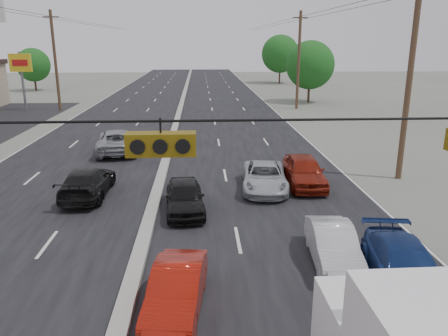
% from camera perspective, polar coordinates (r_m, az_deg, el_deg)
% --- Properties ---
extents(road_surface, '(20.00, 160.00, 0.02)m').
position_cam_1_polar(road_surface, '(37.15, -6.38, 5.30)').
color(road_surface, black).
rests_on(road_surface, ground).
extents(center_median, '(0.50, 160.00, 0.20)m').
position_cam_1_polar(center_median, '(37.13, -6.38, 5.46)').
color(center_median, gray).
rests_on(center_median, ground).
extents(utility_pole_left_c, '(1.60, 0.30, 10.00)m').
position_cam_1_polar(utility_pole_left_c, '(48.71, -21.17, 12.96)').
color(utility_pole_left_c, '#422D1E').
rests_on(utility_pole_left_c, ground).
extents(utility_pole_right_b, '(1.60, 0.30, 10.00)m').
position_cam_1_polar(utility_pole_right_b, '(23.90, 23.05, 10.53)').
color(utility_pole_right_b, '#422D1E').
rests_on(utility_pole_right_b, ground).
extents(utility_pole_right_c, '(1.60, 0.30, 10.00)m').
position_cam_1_polar(utility_pole_right_c, '(47.63, 9.72, 13.74)').
color(utility_pole_right_c, '#422D1E').
rests_on(utility_pole_right_c, ground).
extents(traffic_signals, '(25.00, 0.30, 0.54)m').
position_cam_1_polar(traffic_signals, '(6.64, -9.09, 3.45)').
color(traffic_signals, black).
rests_on(traffic_signals, ground).
extents(pole_sign_far, '(2.20, 0.25, 6.00)m').
position_cam_1_polar(pole_sign_far, '(49.90, -25.00, 11.79)').
color(pole_sign_far, slate).
rests_on(pole_sign_far, ground).
extents(tree_left_far, '(4.80, 4.80, 6.12)m').
position_cam_1_polar(tree_left_far, '(70.75, -23.66, 12.24)').
color(tree_left_far, '#382619').
rests_on(tree_left_far, ground).
extents(tree_right_mid, '(5.60, 5.60, 7.14)m').
position_cam_1_polar(tree_right_mid, '(53.10, 11.18, 13.06)').
color(tree_right_mid, '#382619').
rests_on(tree_right_mid, ground).
extents(tree_right_far, '(6.40, 6.40, 8.16)m').
position_cam_1_polar(tree_right_far, '(77.72, 7.37, 14.57)').
color(tree_right_far, '#382619').
rests_on(tree_right_far, ground).
extents(red_sedan, '(1.71, 3.87, 1.24)m').
position_cam_1_polar(red_sedan, '(12.02, -6.23, -15.63)').
color(red_sedan, '#971409').
rests_on(red_sedan, ground).
extents(queue_car_a, '(1.85, 4.02, 1.33)m').
position_cam_1_polar(queue_car_a, '(18.43, -5.15, -3.78)').
color(queue_car_a, black).
rests_on(queue_car_a, ground).
extents(queue_car_b, '(1.64, 3.88, 1.24)m').
position_cam_1_polar(queue_car_b, '(14.67, 14.05, -9.83)').
color(queue_car_b, silver).
rests_on(queue_car_b, ground).
extents(queue_car_c, '(2.54, 4.73, 1.26)m').
position_cam_1_polar(queue_car_c, '(21.18, 5.31, -1.22)').
color(queue_car_c, '#A9ACB1').
rests_on(queue_car_c, ground).
extents(queue_car_d, '(2.38, 4.69, 1.31)m').
position_cam_1_polar(queue_car_d, '(13.93, 22.56, -11.97)').
color(queue_car_d, navy).
rests_on(queue_car_d, ground).
extents(queue_car_e, '(1.91, 4.46, 1.50)m').
position_cam_1_polar(queue_car_e, '(22.03, 10.41, -0.41)').
color(queue_car_e, maroon).
rests_on(queue_car_e, ground).
extents(oncoming_near, '(1.92, 4.66, 1.35)m').
position_cam_1_polar(oncoming_near, '(21.14, -17.39, -1.82)').
color(oncoming_near, black).
rests_on(oncoming_near, ground).
extents(oncoming_far, '(3.17, 5.65, 1.49)m').
position_cam_1_polar(oncoming_far, '(29.14, -13.78, 3.43)').
color(oncoming_far, gray).
rests_on(oncoming_far, ground).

